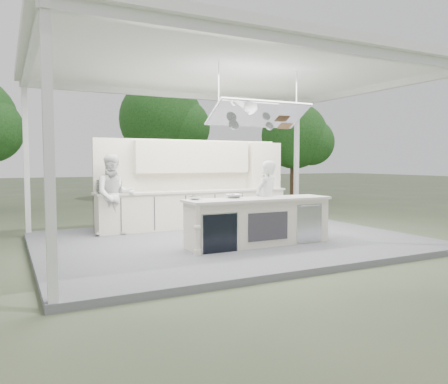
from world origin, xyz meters
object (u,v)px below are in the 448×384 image
head_chef (266,201)px  demo_island (258,221)px  back_counter (195,208)px  sous_chef (114,195)px

head_chef → demo_island: bearing=16.6°
back_counter → head_chef: head_chef is taller
sous_chef → back_counter: bearing=12.9°
sous_chef → demo_island: bearing=-42.9°
back_counter → sous_chef: bearing=-170.8°
demo_island → back_counter: bearing=93.6°
back_counter → sous_chef: (-2.15, -0.35, 0.45)m
demo_island → head_chef: head_chef is taller
head_chef → back_counter: bearing=-99.0°
head_chef → sous_chef: (-2.73, 2.14, 0.07)m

